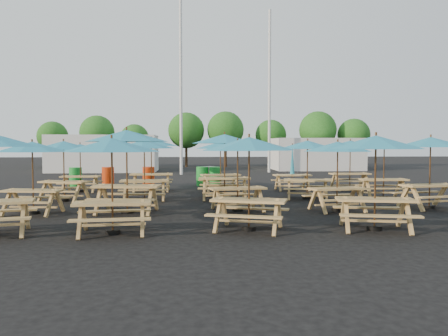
{
  "coord_description": "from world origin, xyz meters",
  "views": [
    {
      "loc": [
        -1.36,
        -16.23,
        2.03
      ],
      "look_at": [
        0.0,
        1.5,
        1.1
      ],
      "focal_mm": 35.0,
      "sensor_mm": 36.0,
      "label": 1
    }
  ],
  "objects": [
    {
      "name": "picnic_unit_10",
      "position": [
        -0.09,
        0.02,
        2.15
      ],
      "size": [
        2.59,
        2.59,
        2.46
      ],
      "rotation": [
        0.0,
        0.0,
        -0.07
      ],
      "color": "tan",
      "rests_on": "ground"
    },
    {
      "name": "picnic_unit_6",
      "position": [
        -3.06,
        -0.04,
        1.97
      ],
      "size": [
        2.3,
        2.3,
        2.25
      ],
      "rotation": [
        0.0,
        0.0,
        0.04
      ],
      "color": "tan",
      "rests_on": "ground"
    },
    {
      "name": "picnic_unit_19",
      "position": [
        5.88,
        3.09,
        1.98
      ],
      "size": [
        2.31,
        2.31,
        2.27
      ],
      "rotation": [
        0.0,
        0.0,
        0.03
      ],
      "color": "tan",
      "rests_on": "ground"
    },
    {
      "name": "waste_bin_5",
      "position": [
        -0.14,
        5.39,
        0.48
      ],
      "size": [
        0.59,
        0.59,
        0.95
      ],
      "primitive_type": "cylinder",
      "color": "green",
      "rests_on": "ground"
    },
    {
      "name": "picnic_unit_3",
      "position": [
        -6.13,
        3.07,
        1.83
      ],
      "size": [
        2.14,
        2.14,
        2.1
      ],
      "rotation": [
        0.0,
        0.0,
        -0.03
      ],
      "color": "tan",
      "rests_on": "ground"
    },
    {
      "name": "picnic_unit_17",
      "position": [
        6.29,
        -2.83,
        2.02
      ],
      "size": [
        2.64,
        2.64,
        2.31
      ],
      "rotation": [
        0.0,
        0.0,
        0.17
      ],
      "color": "tan",
      "rests_on": "ground"
    },
    {
      "name": "tree_2",
      "position": [
        -6.39,
        23.65,
        2.62
      ],
      "size": [
        2.59,
        2.59,
        3.93
      ],
      "color": "#382314",
      "rests_on": "ground"
    },
    {
      "name": "tree_7",
      "position": [
        13.63,
        22.92,
        2.99
      ],
      "size": [
        2.95,
        2.95,
        4.48
      ],
      "color": "#382314",
      "rests_on": "ground"
    },
    {
      "name": "picnic_unit_15",
      "position": [
        3.2,
        3.07,
        0.87
      ],
      "size": [
        1.68,
        1.47,
        2.12
      ],
      "rotation": [
        0.0,
        0.0,
        0.01
      ],
      "color": "tan",
      "rests_on": "ground"
    },
    {
      "name": "waste_bin_4",
      "position": [
        -0.43,
        5.81,
        0.48
      ],
      "size": [
        0.59,
        0.59,
        0.95
      ],
      "primitive_type": "cylinder",
      "color": "gray",
      "rests_on": "ground"
    },
    {
      "name": "waste_bin_1",
      "position": [
        -5.44,
        5.69,
        0.48
      ],
      "size": [
        0.59,
        0.59,
        0.95
      ],
      "primitive_type": "cylinder",
      "color": "red",
      "rests_on": "ground"
    },
    {
      "name": "picnic_unit_1",
      "position": [
        -6.0,
        -3.03,
        1.88
      ],
      "size": [
        2.44,
        2.44,
        2.16
      ],
      "rotation": [
        0.0,
        0.0,
        -0.16
      ],
      "color": "tan",
      "rests_on": "ground"
    },
    {
      "name": "waste_bin_2",
      "position": [
        -3.46,
        5.75,
        0.48
      ],
      "size": [
        0.59,
        0.59,
        0.95
      ],
      "primitive_type": "cylinder",
      "color": "red",
      "rests_on": "ground"
    },
    {
      "name": "picnic_unit_4",
      "position": [
        -3.15,
        -6.16,
        1.93
      ],
      "size": [
        2.37,
        2.37,
        2.21
      ],
      "rotation": [
        0.0,
        0.0,
        0.09
      ],
      "color": "tan",
      "rests_on": "ground"
    },
    {
      "name": "picnic_unit_14",
      "position": [
        3.03,
        -0.12,
        1.95
      ],
      "size": [
        2.63,
        2.63,
        2.23
      ],
      "rotation": [
        0.0,
        0.0,
        -0.22
      ],
      "color": "tan",
      "rests_on": "ground"
    },
    {
      "name": "tree_4",
      "position": [
        1.9,
        24.26,
        3.46
      ],
      "size": [
        3.41,
        3.41,
        5.17
      ],
      "color": "#382314",
      "rests_on": "ground"
    },
    {
      "name": "mast_0",
      "position": [
        -2.0,
        14.0,
        6.0
      ],
      "size": [
        0.2,
        0.2,
        12.0
      ],
      "primitive_type": "cylinder",
      "color": "silver",
      "rests_on": "ground"
    },
    {
      "name": "picnic_unit_8",
      "position": [
        0.02,
        -5.99,
        1.96
      ],
      "size": [
        2.82,
        2.82,
        2.24
      ],
      "rotation": [
        0.0,
        0.0,
        -0.33
      ],
      "color": "tan",
      "rests_on": "ground"
    },
    {
      "name": "tree_1",
      "position": [
        -9.74,
        23.9,
        3.15
      ],
      "size": [
        3.11,
        3.11,
        4.72
      ],
      "color": "#382314",
      "rests_on": "ground"
    },
    {
      "name": "tree_6",
      "position": [
        10.23,
        22.9,
        3.43
      ],
      "size": [
        3.38,
        3.38,
        5.13
      ],
      "color": "#382314",
      "rests_on": "ground"
    },
    {
      "name": "picnic_unit_7",
      "position": [
        -3.08,
        3.08,
        2.05
      ],
      "size": [
        2.33,
        2.33,
        2.35
      ],
      "rotation": [
        0.0,
        0.0,
        0.01
      ],
      "color": "tan",
      "rests_on": "ground"
    },
    {
      "name": "tree_0",
      "position": [
        -14.07,
        25.25,
        2.83
      ],
      "size": [
        2.8,
        2.8,
        4.24
      ],
      "color": "#382314",
      "rests_on": "ground"
    },
    {
      "name": "event_tent_0",
      "position": [
        -8.0,
        18.0,
        1.4
      ],
      "size": [
        8.0,
        4.0,
        2.8
      ],
      "primitive_type": "cube",
      "color": "silver",
      "rests_on": "ground"
    },
    {
      "name": "picnic_unit_18",
      "position": [
        6.02,
        -0.09,
        1.94
      ],
      "size": [
        2.36,
        2.36,
        2.22
      ],
      "rotation": [
        0.0,
        0.0,
        -0.08
      ],
      "color": "tan",
      "rests_on": "ground"
    },
    {
      "name": "picnic_unit_13",
      "position": [
        3.14,
        -3.17,
        1.89
      ],
      "size": [
        2.46,
        2.46,
        2.16
      ],
      "rotation": [
        0.0,
        0.0,
        0.17
      ],
      "color": "tan",
      "rests_on": "ground"
    },
    {
      "name": "picnic_unit_2",
      "position": [
        -5.92,
        -0.13,
        1.92
      ],
      "size": [
        2.66,
        2.66,
        2.2
      ],
      "rotation": [
        0.0,
        0.0,
        -0.26
      ],
      "color": "tan",
      "rests_on": "ground"
    },
    {
      "name": "mast_1",
      "position": [
        4.5,
        16.0,
        6.0
      ],
      "size": [
        0.2,
        0.2,
        12.0
      ],
      "primitive_type": "cylinder",
      "color": "silver",
      "rests_on": "ground"
    },
    {
      "name": "picnic_unit_12",
      "position": [
        3.03,
        -6.18,
        2.0
      ],
      "size": [
        2.68,
        2.68,
        2.28
      ],
      "rotation": [
        0.0,
        0.0,
        -0.21
      ],
      "color": "tan",
      "rests_on": "ground"
    },
    {
      "name": "waste_bin_3",
      "position": [
        -0.78,
        5.55,
        0.48
      ],
      "size": [
        0.59,
        0.59,
        0.95
      ],
      "primitive_type": "cylinder",
      "color": "green",
      "rests_on": "ground"
    },
    {
      "name": "event_tent_1",
      "position": [
        9.0,
        19.0,
        1.3
      ],
      "size": [
        7.0,
        4.0,
        2.6
      ],
      "primitive_type": "cube",
      "color": "silver",
      "rests_on": "ground"
    },
    {
      "name": "ground",
      "position": [
        0.0,
        0.0,
        0.0
      ],
      "size": [
        120.0,
        120.0,
        0.0
      ],
      "primitive_type": "plane",
      "color": "black",
      "rests_on": "ground"
    },
    {
      "name": "picnic_unit_5",
      "position": [
        -3.26,
        -3.07,
        2.19
      ],
      "size": [
        2.77,
        2.77,
        2.51
      ],
      "rotation": [
        0.0,
        0.0,
        -0.13
      ],
      "color": "tan",
      "rests_on": "ground"
    },
    {
      "name": "tree_5",
      "position": [
        6.22,
        24.67,
        2.97
      ],
      "size": [
        2.94,
        2.94,
        4.45
      ],
      "color": "#382314",
      "rests_on": "ground"
    },
    {
      "name": "picnic_unit_9",
      "position": [
        0.08,
        -2.9,
        1.91
      ],
      "size": [
        2.51,
        2.51,
        2.19
      ],
      "rotation": [
        0.0,
        0.0,
        0.17
      ],
      "color": "tan",
      "rests_on": "ground"
    },
    {
      "name": "waste_bin_0",
      "position": [
        -6.94,
        5.38,
        0.48
      ],
      "size": [
        0.59,
        0.59,
        0.95
      ],
      "primitive_type": "cylinder",
      "color": "green",
      "rests_on": "ground"
    },
    {
      "name": "picnic_unit_11",
      "position": [
        -0.03,
        3.09,
        1.93
      ],
      "size": [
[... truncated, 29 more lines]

